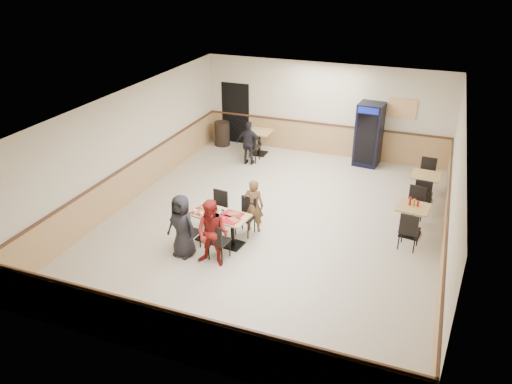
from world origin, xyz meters
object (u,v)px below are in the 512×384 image
at_px(lone_diner, 249,143).
at_px(trash_bin, 222,134).
at_px(back_table, 259,139).
at_px(main_table, 220,223).
at_px(diner_woman_right, 212,233).
at_px(diner_woman_left, 182,226).
at_px(side_table_far, 425,184).
at_px(diner_man_opposite, 254,206).
at_px(side_table_near, 412,216).
at_px(pepsi_cooler, 369,134).

relative_size(lone_diner, trash_bin, 1.69).
bearing_deg(back_table, main_table, -78.91).
distance_m(diner_woman_right, back_table, 6.52).
distance_m(diner_woman_left, trash_bin, 6.95).
bearing_deg(main_table, side_table_far, 49.02).
height_order(diner_man_opposite, lone_diner, lone_diner).
bearing_deg(diner_woman_right, trash_bin, 111.87).
relative_size(diner_man_opposite, side_table_near, 1.68).
bearing_deg(main_table, side_table_near, 31.70).
distance_m(diner_woman_right, trash_bin, 7.31).
relative_size(diner_woman_right, side_table_far, 1.95).
xyz_separation_m(main_table, lone_diner, (-1.08, 4.61, 0.21)).
relative_size(lone_diner, side_table_near, 1.75).
relative_size(main_table, pepsi_cooler, 0.73).
relative_size(main_table, side_table_near, 1.81).
distance_m(diner_man_opposite, side_table_far, 4.82).
bearing_deg(main_table, diner_man_opposite, 62.10).
distance_m(diner_woman_right, side_table_near, 4.75).
height_order(diner_man_opposite, side_table_near, diner_man_opposite).
bearing_deg(side_table_near, pepsi_cooler, 113.07).
xyz_separation_m(diner_woman_left, side_table_near, (4.63, 2.66, -0.22)).
xyz_separation_m(main_table, diner_woman_right, (0.24, -0.87, 0.27)).
bearing_deg(back_table, pepsi_cooler, 6.47).
bearing_deg(pepsi_cooler, side_table_near, -61.39).
relative_size(diner_woman_left, diner_woman_right, 0.96).
xyz_separation_m(main_table, back_table, (-1.08, 5.52, 0.04)).
xyz_separation_m(side_table_far, trash_bin, (-6.83, 2.03, -0.10)).
relative_size(diner_woman_left, back_table, 1.82).
height_order(diner_man_opposite, side_table_far, diner_man_opposite).
bearing_deg(trash_bin, side_table_far, -16.52).
xyz_separation_m(diner_woman_right, diner_man_opposite, (0.30, 1.64, -0.09)).
height_order(main_table, side_table_far, side_table_far).
bearing_deg(trash_bin, diner_woman_right, -67.29).
bearing_deg(diner_woman_right, diner_man_opposite, 78.86).
bearing_deg(side_table_near, back_table, 144.98).
bearing_deg(pepsi_cooler, side_table_far, -42.38).
bearing_deg(trash_bin, main_table, -66.27).
distance_m(side_table_near, trash_bin, 7.77).
bearing_deg(pepsi_cooler, diner_woman_right, -102.02).
bearing_deg(side_table_near, side_table_far, 85.44).
height_order(diner_woman_right, pepsi_cooler, pepsi_cooler).
relative_size(diner_woman_left, side_table_near, 1.83).
bearing_deg(lone_diner, diner_man_opposite, 107.83).
xyz_separation_m(diner_man_opposite, side_table_far, (3.71, 3.07, -0.15)).
distance_m(diner_woman_right, lone_diner, 5.64).
relative_size(side_table_far, trash_bin, 0.94).
relative_size(diner_woman_left, side_table_far, 1.87).
xyz_separation_m(side_table_far, back_table, (-5.33, 1.68, 0.01)).
relative_size(main_table, diner_woman_right, 0.95).
bearing_deg(diner_man_opposite, back_table, -79.02).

